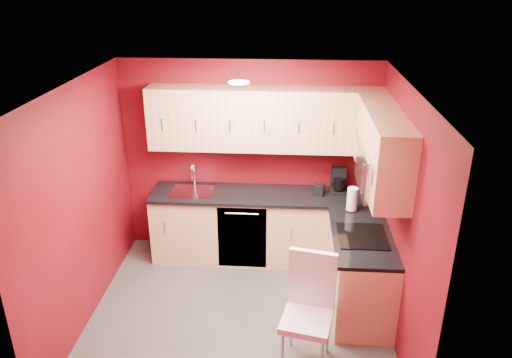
# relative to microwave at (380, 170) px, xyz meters

# --- Properties ---
(floor) EXTENTS (3.20, 3.20, 0.00)m
(floor) POSITION_rel_microwave_xyz_m (-1.39, -0.20, -1.66)
(floor) COLOR #4C4947
(floor) RESTS_ON ground
(ceiling) EXTENTS (3.20, 3.20, 0.00)m
(ceiling) POSITION_rel_microwave_xyz_m (-1.39, -0.20, 0.84)
(ceiling) COLOR white
(ceiling) RESTS_ON wall_back
(wall_back) EXTENTS (3.20, 0.00, 3.20)m
(wall_back) POSITION_rel_microwave_xyz_m (-1.39, 1.30, -0.41)
(wall_back) COLOR maroon
(wall_back) RESTS_ON floor
(wall_front) EXTENTS (3.20, 0.00, 3.20)m
(wall_front) POSITION_rel_microwave_xyz_m (-1.39, -1.70, -0.41)
(wall_front) COLOR maroon
(wall_front) RESTS_ON floor
(wall_left) EXTENTS (0.00, 3.00, 3.00)m
(wall_left) POSITION_rel_microwave_xyz_m (-2.99, -0.20, -0.41)
(wall_left) COLOR maroon
(wall_left) RESTS_ON floor
(wall_right) EXTENTS (0.00, 3.00, 3.00)m
(wall_right) POSITION_rel_microwave_xyz_m (0.21, -0.20, -0.41)
(wall_right) COLOR maroon
(wall_right) RESTS_ON floor
(base_cabinets_back) EXTENTS (2.80, 0.60, 0.87)m
(base_cabinets_back) POSITION_rel_microwave_xyz_m (-1.19, 1.00, -1.22)
(base_cabinets_back) COLOR #E7B584
(base_cabinets_back) RESTS_ON floor
(base_cabinets_right) EXTENTS (0.60, 1.30, 0.87)m
(base_cabinets_right) POSITION_rel_microwave_xyz_m (-0.09, 0.05, -1.22)
(base_cabinets_right) COLOR #E7B584
(base_cabinets_right) RESTS_ON floor
(countertop_back) EXTENTS (2.80, 0.63, 0.04)m
(countertop_back) POSITION_rel_microwave_xyz_m (-1.19, 0.99, -0.77)
(countertop_back) COLOR black
(countertop_back) RESTS_ON base_cabinets_back
(countertop_right) EXTENTS (0.63, 1.27, 0.04)m
(countertop_right) POSITION_rel_microwave_xyz_m (-0.11, 0.04, -0.77)
(countertop_right) COLOR black
(countertop_right) RESTS_ON base_cabinets_right
(upper_cabinets_back) EXTENTS (2.80, 0.35, 0.75)m
(upper_cabinets_back) POSITION_rel_microwave_xyz_m (-1.19, 1.13, 0.17)
(upper_cabinets_back) COLOR #E2B280
(upper_cabinets_back) RESTS_ON wall_back
(upper_cabinets_right) EXTENTS (0.35, 1.55, 0.75)m
(upper_cabinets_right) POSITION_rel_microwave_xyz_m (0.03, 0.24, 0.23)
(upper_cabinets_right) COLOR #E2B280
(upper_cabinets_right) RESTS_ON wall_right
(microwave) EXTENTS (0.42, 0.76, 0.42)m
(microwave) POSITION_rel_microwave_xyz_m (0.00, 0.00, 0.00)
(microwave) COLOR silver
(microwave) RESTS_ON upper_cabinets_right
(cooktop) EXTENTS (0.50, 0.55, 0.01)m
(cooktop) POSITION_rel_microwave_xyz_m (-0.11, 0.00, -0.74)
(cooktop) COLOR black
(cooktop) RESTS_ON countertop_right
(sink) EXTENTS (0.52, 0.42, 0.35)m
(sink) POSITION_rel_microwave_xyz_m (-2.09, 1.00, -0.72)
(sink) COLOR silver
(sink) RESTS_ON countertop_back
(dishwasher_front) EXTENTS (0.60, 0.02, 0.82)m
(dishwasher_front) POSITION_rel_microwave_xyz_m (-1.44, 0.71, -1.22)
(dishwasher_front) COLOR black
(dishwasher_front) RESTS_ON base_cabinets_back
(downlight) EXTENTS (0.20, 0.20, 0.01)m
(downlight) POSITION_rel_microwave_xyz_m (-1.39, 0.10, 0.82)
(downlight) COLOR white
(downlight) RESTS_ON ceiling
(coffee_maker) EXTENTS (0.19, 0.25, 0.31)m
(coffee_maker) POSITION_rel_microwave_xyz_m (-0.27, 1.11, -0.60)
(coffee_maker) COLOR black
(coffee_maker) RESTS_ON countertop_back
(napkin_holder) EXTENTS (0.14, 0.14, 0.13)m
(napkin_holder) POSITION_rel_microwave_xyz_m (-0.52, 1.01, -0.68)
(napkin_holder) COLOR black
(napkin_holder) RESTS_ON countertop_back
(paper_towel) EXTENTS (0.19, 0.19, 0.28)m
(paper_towel) POSITION_rel_microwave_xyz_m (-0.16, 0.61, -0.61)
(paper_towel) COLOR white
(paper_towel) RESTS_ON countertop_right
(dining_chair) EXTENTS (0.54, 0.55, 1.11)m
(dining_chair) POSITION_rel_microwave_xyz_m (-0.69, -0.86, -1.10)
(dining_chair) COLOR white
(dining_chair) RESTS_ON floor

